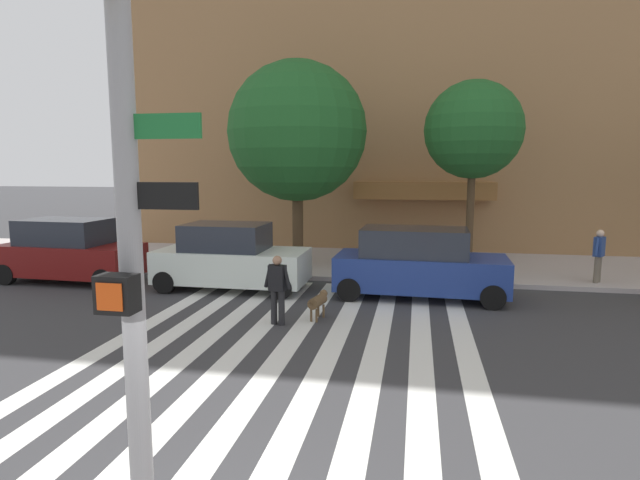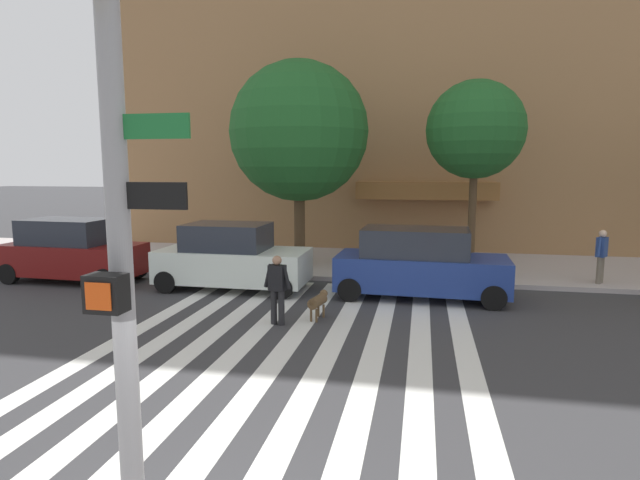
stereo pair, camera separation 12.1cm
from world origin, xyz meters
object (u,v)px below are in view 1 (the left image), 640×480
at_px(street_tree_middle, 473,130).
at_px(pedestrian_bystander, 599,253).
at_px(dog_on_leash, 318,301).
at_px(parked_car_near_curb, 69,252).
at_px(parked_car_third_in_line, 418,264).
at_px(parked_car_behind_first, 231,258).
at_px(street_tree_nearest, 297,132).
at_px(pedestrian_dog_walker, 277,286).
at_px(traffic_light_pole, 124,186).

xyz_separation_m(street_tree_middle, pedestrian_bystander, (3.71, -1.37, -3.82)).
relative_size(dog_on_leash, pedestrian_bystander, 0.63).
distance_m(parked_car_near_curb, street_tree_middle, 13.83).
bearing_deg(parked_car_third_in_line, street_tree_middle, 64.98).
bearing_deg(dog_on_leash, parked_car_third_in_line, 47.39).
xyz_separation_m(parked_car_behind_first, pedestrian_bystander, (11.00, 2.29, 0.12)).
bearing_deg(parked_car_behind_first, dog_on_leash, -39.00).
bearing_deg(street_tree_nearest, parked_car_near_curb, -152.31).
distance_m(street_tree_nearest, pedestrian_dog_walker, 7.91).
bearing_deg(street_tree_middle, parked_car_behind_first, -153.31).
xyz_separation_m(street_tree_nearest, pedestrian_bystander, (9.74, -1.23, -3.83)).
xyz_separation_m(traffic_light_pole, parked_car_near_curb, (-8.84, 11.08, -2.54)).
xyz_separation_m(traffic_light_pole, parked_car_third_in_line, (2.19, 11.08, -2.55)).
distance_m(parked_car_near_curb, pedestrian_bystander, 16.62).
relative_size(parked_car_near_curb, pedestrian_bystander, 2.73).
xyz_separation_m(traffic_light_pole, street_tree_middle, (3.90, 14.74, 1.37)).
distance_m(parked_car_third_in_line, street_tree_nearest, 6.83).
bearing_deg(dog_on_leash, parked_car_near_curb, 163.35).
bearing_deg(street_tree_nearest, pedestrian_bystander, -7.22).
distance_m(traffic_light_pole, pedestrian_dog_walker, 8.34).
height_order(parked_car_third_in_line, pedestrian_bystander, parked_car_third_in_line).
relative_size(parked_car_third_in_line, dog_on_leash, 4.61).
relative_size(traffic_light_pole, parked_car_third_in_line, 1.21).
height_order(traffic_light_pole, pedestrian_dog_walker, traffic_light_pole).
bearing_deg(street_tree_nearest, pedestrian_dog_walker, -80.83).
distance_m(pedestrian_dog_walker, dog_on_leash, 1.16).
relative_size(parked_car_near_curb, dog_on_leash, 4.30).
height_order(parked_car_behind_first, street_tree_middle, street_tree_middle).
xyz_separation_m(parked_car_near_curb, parked_car_third_in_line, (11.04, 0.00, -0.01)).
height_order(pedestrian_dog_walker, pedestrian_bystander, pedestrian_bystander).
xyz_separation_m(traffic_light_pole, parked_car_behind_first, (-3.38, 11.08, -2.57)).
height_order(street_tree_middle, pedestrian_dog_walker, street_tree_middle).
bearing_deg(parked_car_third_in_line, street_tree_nearest, 140.76).
bearing_deg(pedestrian_dog_walker, parked_car_behind_first, 126.12).
height_order(parked_car_third_in_line, dog_on_leash, parked_car_third_in_line).
distance_m(parked_car_near_curb, parked_car_behind_first, 5.46).
height_order(parked_car_near_curb, street_tree_nearest, street_tree_nearest).
bearing_deg(pedestrian_dog_walker, dog_on_leash, 36.56).
bearing_deg(pedestrian_bystander, parked_car_third_in_line, -157.08).
distance_m(traffic_light_pole, street_tree_middle, 15.31).
height_order(street_tree_nearest, street_tree_middle, street_tree_nearest).
xyz_separation_m(parked_car_third_in_line, dog_on_leash, (-2.38, -2.59, -0.53)).
bearing_deg(parked_car_near_curb, street_tree_nearest, 27.69).
relative_size(traffic_light_pole, street_tree_middle, 0.91).
distance_m(parked_car_third_in_line, street_tree_middle, 5.63).
bearing_deg(traffic_light_pole, parked_car_near_curb, 128.60).
bearing_deg(parked_car_near_curb, parked_car_third_in_line, 0.00).
bearing_deg(street_tree_middle, pedestrian_bystander, -20.25).
bearing_deg(pedestrian_bystander, pedestrian_dog_walker, -147.50).
bearing_deg(parked_car_behind_first, street_tree_middle, 26.69).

